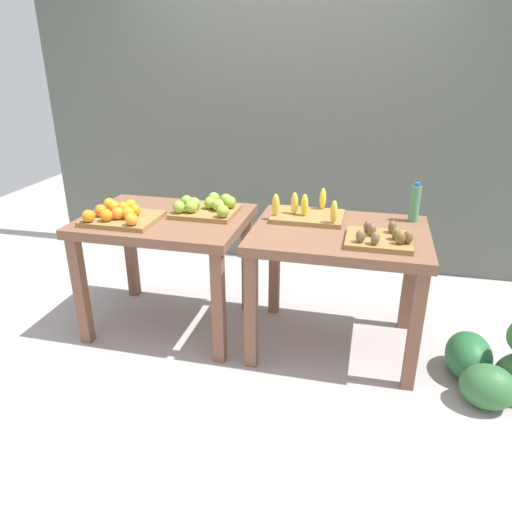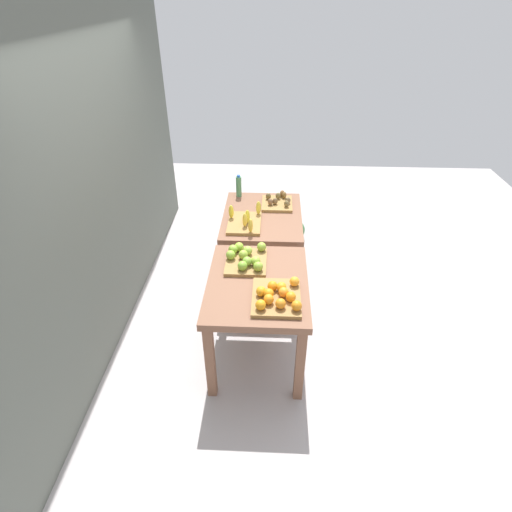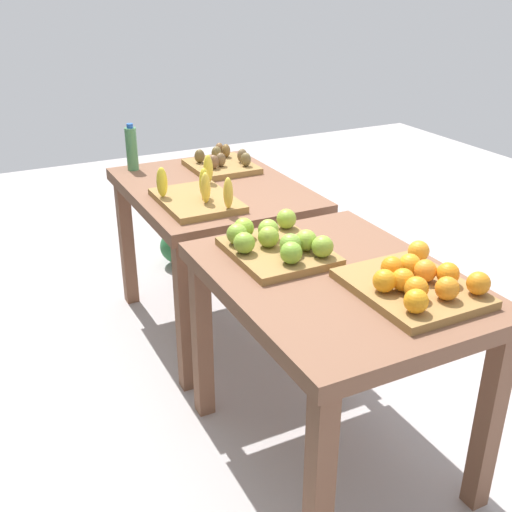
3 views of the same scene
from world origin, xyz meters
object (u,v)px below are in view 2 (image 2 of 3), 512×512
Objects in this scene: orange_bin at (277,296)px; watermelon_pile at (284,223)px; banana_crate at (245,221)px; water_bottle at (239,186)px; display_table_left at (258,293)px; display_table_right at (262,225)px; apple_bin at (246,258)px; kiwi_bin at (278,202)px.

watermelon_pile is (2.29, -0.10, -0.66)m from orange_bin.
water_bottle is (0.65, 0.11, 0.08)m from banana_crate.
orange_bin reaches higher than watermelon_pile.
orange_bin is (-0.23, -0.15, 0.16)m from display_table_left.
display_table_right is 0.56m from water_bottle.
display_table_left is 0.32m from apple_bin.
watermelon_pile is at bearing -11.35° from apple_bin.
display_table_left is at bearing -169.94° from water_bottle.
orange_bin reaches higher than display_table_right.
apple_bin reaches higher than display_table_right.
water_bottle is (1.55, 0.27, 0.23)m from display_table_left.
orange_bin reaches higher than display_table_left.
display_table_right is at bearing -147.31° from water_bottle.
orange_bin is at bearing -151.13° from apple_bin.
display_table_right reaches higher than watermelon_pile.
watermelon_pile is at bearing -19.80° from banana_crate.
display_table_left is 1.00× the size of display_table_right.
display_table_right is at bearing -36.66° from banana_crate.
kiwi_bin reaches higher than display_table_right.
apple_bin is 1.13m from kiwi_bin.
display_table_left is 2.57× the size of apple_bin.
water_bottle reaches higher than kiwi_bin.
water_bottle is 1.05m from watermelon_pile.
apple_bin is at bearing -175.27° from banana_crate.
display_table_right is 2.85× the size of kiwi_bin.
apple_bin reaches higher than watermelon_pile.
kiwi_bin is (1.10, -0.26, -0.01)m from apple_bin.
banana_crate reaches higher than kiwi_bin.
kiwi_bin is (1.58, -0.00, -0.01)m from orange_bin.
apple_bin reaches higher than display_table_left.
display_table_left is at bearing 180.00° from display_table_right.
kiwi_bin is at bearing -13.43° from apple_bin.
water_bottle reaches higher than display_table_right.
banana_crate is at bearing 15.67° from orange_bin.
banana_crate is at bearing 143.34° from display_table_right.
kiwi_bin reaches higher than watermelon_pile.
orange_bin reaches higher than kiwi_bin.
apple_bin is 1.64× the size of water_bottle.
banana_crate is (1.13, 0.32, -0.00)m from orange_bin.
display_table_right is 0.31m from banana_crate.
apple_bin is (0.25, 0.11, 0.16)m from display_table_left.
display_table_left is 1.74× the size of watermelon_pile.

